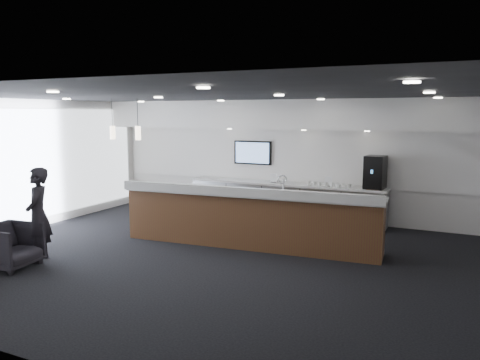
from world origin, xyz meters
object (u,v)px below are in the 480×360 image
at_px(coffee_machine, 375,172).
at_px(armchair, 10,246).
at_px(lounge_guest, 38,215).
at_px(service_counter, 249,218).

bearing_deg(coffee_machine, armchair, -127.85).
distance_m(coffee_machine, lounge_guest, 7.21).
bearing_deg(lounge_guest, armchair, -51.28).
distance_m(coffee_machine, armchair, 7.71).
relative_size(service_counter, lounge_guest, 3.12).
height_order(coffee_machine, armchair, coffee_machine).
height_order(service_counter, lounge_guest, lounge_guest).
xyz_separation_m(armchair, lounge_guest, (0.15, 0.50, 0.47)).
bearing_deg(service_counter, armchair, -141.08).
xyz_separation_m(coffee_machine, lounge_guest, (-5.07, -5.10, -0.47)).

